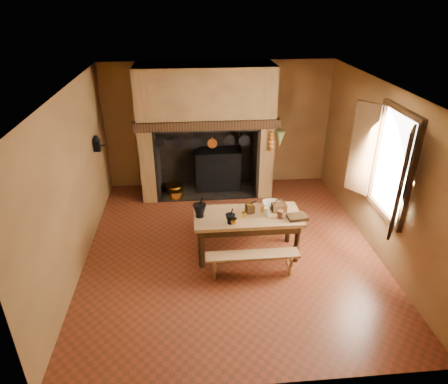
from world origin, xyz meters
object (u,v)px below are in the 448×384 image
bench_front (252,259)px  wicker_basket (279,207)px  iron_range (218,169)px  mixing_bowl (271,204)px  coffee_grinder (250,208)px  work_table (247,221)px

bench_front → wicker_basket: (0.55, 0.70, 0.53)m
iron_range → mixing_bowl: iron_range is taller
bench_front → coffee_grinder: (0.05, 0.69, 0.54)m
work_table → bench_front: bearing=-90.0°
bench_front → wicker_basket: bearing=51.8°
work_table → mixing_bowl: 0.54m
work_table → wicker_basket: size_ratio=7.28×
mixing_bowl → wicker_basket: bearing=-60.3°
work_table → bench_front: (0.00, -0.61, -0.34)m
bench_front → work_table: bearing=90.0°
iron_range → wicker_basket: bearing=-71.5°
iron_range → wicker_basket: size_ratio=6.54×
coffee_grinder → mixing_bowl: coffee_grinder is taller
work_table → coffee_grinder: 0.22m
iron_range → work_table: (0.29, -2.61, 0.17)m
wicker_basket → coffee_grinder: bearing=176.8°
work_table → wicker_basket: (0.55, 0.09, 0.19)m
bench_front → coffee_grinder: bearing=85.8°
coffee_grinder → mixing_bowl: size_ratio=0.70×
bench_front → mixing_bowl: (0.45, 0.87, 0.50)m
coffee_grinder → iron_range: bearing=83.4°
mixing_bowl → wicker_basket: 0.21m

